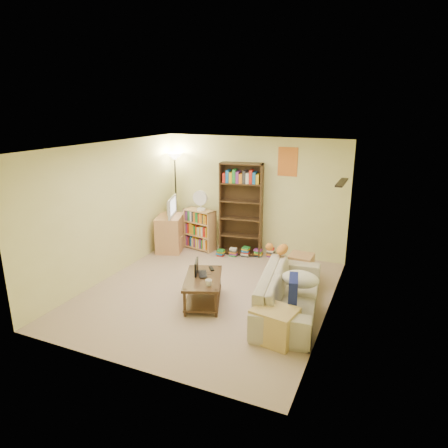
# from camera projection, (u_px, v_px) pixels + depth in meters

# --- Properties ---
(room) EXTENTS (4.50, 4.54, 2.52)m
(room) POSITION_uv_depth(u_px,v_px,m) (208.00, 201.00, 6.45)
(room) COLOR #BFA18F
(room) RESTS_ON ground
(sofa) EXTENTS (2.38, 1.40, 0.63)m
(sofa) POSITION_uv_depth(u_px,v_px,m) (289.00, 293.00, 6.20)
(sofa) COLOR #B9AE99
(sofa) RESTS_ON ground
(navy_pillow) EXTENTS (0.22, 0.43, 0.37)m
(navy_pillow) POSITION_uv_depth(u_px,v_px,m) (293.00, 289.00, 5.66)
(navy_pillow) COLOR navy
(navy_pillow) RESTS_ON sofa
(cream_blanket) EXTENTS (0.58, 0.42, 0.25)m
(cream_blanket) POSITION_uv_depth(u_px,v_px,m) (300.00, 279.00, 6.14)
(cream_blanket) COLOR beige
(cream_blanket) RESTS_ON sofa
(tabby_cat) EXTENTS (0.50, 0.23, 0.17)m
(tabby_cat) POSITION_uv_depth(u_px,v_px,m) (280.00, 249.00, 6.92)
(tabby_cat) COLOR orange
(tabby_cat) RESTS_ON sofa
(coffee_table) EXTENTS (0.89, 1.15, 0.45)m
(coffee_table) POSITION_uv_depth(u_px,v_px,m) (203.00, 286.00, 6.46)
(coffee_table) COLOR #452C1A
(coffee_table) RESTS_ON ground
(laptop) EXTENTS (0.50, 0.48, 0.03)m
(laptop) POSITION_uv_depth(u_px,v_px,m) (206.00, 274.00, 6.51)
(laptop) COLOR black
(laptop) RESTS_ON coffee_table
(laptop_screen) EXTENTS (0.13, 0.32, 0.23)m
(laptop_screen) POSITION_uv_depth(u_px,v_px,m) (196.00, 267.00, 6.48)
(laptop_screen) COLOR white
(laptop_screen) RESTS_ON laptop
(mug) EXTENTS (0.21, 0.21, 0.10)m
(mug) POSITION_uv_depth(u_px,v_px,m) (209.00, 283.00, 6.11)
(mug) COLOR white
(mug) RESTS_ON coffee_table
(tv_remote) EXTENTS (0.16, 0.18, 0.02)m
(tv_remote) POSITION_uv_depth(u_px,v_px,m) (212.00, 268.00, 6.74)
(tv_remote) COLOR black
(tv_remote) RESTS_ON coffee_table
(tv_stand) EXTENTS (0.73, 0.86, 0.79)m
(tv_stand) POSITION_uv_depth(u_px,v_px,m) (170.00, 233.00, 8.84)
(tv_stand) COLOR tan
(tv_stand) RESTS_ON ground
(television) EXTENTS (0.79, 0.54, 0.42)m
(television) POSITION_uv_depth(u_px,v_px,m) (169.00, 207.00, 8.67)
(television) COLOR black
(television) RESTS_ON tv_stand
(tall_bookshelf) EXTENTS (0.93, 0.42, 1.98)m
(tall_bookshelf) POSITION_uv_depth(u_px,v_px,m) (241.00, 207.00, 8.42)
(tall_bookshelf) COLOR #3A2516
(tall_bookshelf) RESTS_ON ground
(short_bookshelf) EXTENTS (0.75, 0.43, 0.91)m
(short_bookshelf) POSITION_uv_depth(u_px,v_px,m) (200.00, 230.00, 8.88)
(short_bookshelf) COLOR tan
(short_bookshelf) RESTS_ON ground
(desk_fan) EXTENTS (0.32, 0.18, 0.44)m
(desk_fan) POSITION_uv_depth(u_px,v_px,m) (200.00, 200.00, 8.62)
(desk_fan) COLOR white
(desk_fan) RESTS_ON short_bookshelf
(floor_lamp) EXTENTS (0.36, 0.36, 2.10)m
(floor_lamp) POSITION_uv_depth(u_px,v_px,m) (175.00, 172.00, 8.92)
(floor_lamp) COLOR black
(floor_lamp) RESTS_ON ground
(side_table) EXTENTS (0.43, 0.43, 0.48)m
(side_table) POSITION_uv_depth(u_px,v_px,m) (301.00, 267.00, 7.37)
(side_table) COLOR tan
(side_table) RESTS_ON ground
(end_cabinet) EXTENTS (0.64, 0.57, 0.47)m
(end_cabinet) POSITION_uv_depth(u_px,v_px,m) (274.00, 325.00, 5.44)
(end_cabinet) COLOR tan
(end_cabinet) RESTS_ON ground
(book_stacks) EXTENTS (1.16, 0.53, 0.21)m
(book_stacks) POSITION_uv_depth(u_px,v_px,m) (247.00, 252.00, 8.54)
(book_stacks) COLOR red
(book_stacks) RESTS_ON ground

